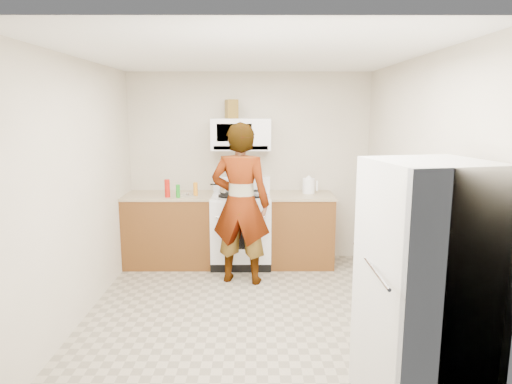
{
  "coord_description": "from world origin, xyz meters",
  "views": [
    {
      "loc": [
        0.08,
        -4.3,
        2.02
      ],
      "look_at": [
        0.09,
        0.55,
        1.14
      ],
      "focal_mm": 32.0,
      "sensor_mm": 36.0,
      "label": 1
    }
  ],
  "objects_px": {
    "microwave": "(241,134)",
    "fridge": "(424,288)",
    "person": "(241,204)",
    "kettle": "(309,186)",
    "gas_range": "(241,228)",
    "saucepan": "(228,187)"
  },
  "relations": [
    {
      "from": "microwave",
      "to": "fridge",
      "type": "distance_m",
      "value": 3.42
    },
    {
      "from": "person",
      "to": "kettle",
      "type": "xyz_separation_m",
      "value": [
        0.87,
        0.71,
        0.09
      ]
    },
    {
      "from": "gas_range",
      "to": "person",
      "type": "distance_m",
      "value": 0.77
    },
    {
      "from": "person",
      "to": "saucepan",
      "type": "xyz_separation_m",
      "value": [
        -0.18,
        0.7,
        0.07
      ]
    },
    {
      "from": "saucepan",
      "to": "kettle",
      "type": "bearing_deg",
      "value": 0.45
    },
    {
      "from": "person",
      "to": "kettle",
      "type": "bearing_deg",
      "value": -129.91
    },
    {
      "from": "gas_range",
      "to": "saucepan",
      "type": "xyz_separation_m",
      "value": [
        -0.17,
        0.08,
        0.53
      ]
    },
    {
      "from": "fridge",
      "to": "kettle",
      "type": "xyz_separation_m",
      "value": [
        -0.42,
        3.01,
        0.18
      ]
    },
    {
      "from": "gas_range",
      "to": "kettle",
      "type": "xyz_separation_m",
      "value": [
        0.88,
        0.09,
        0.55
      ]
    },
    {
      "from": "person",
      "to": "fridge",
      "type": "bearing_deg",
      "value": 130.11
    },
    {
      "from": "microwave",
      "to": "saucepan",
      "type": "relative_size",
      "value": 3.48
    },
    {
      "from": "person",
      "to": "fridge",
      "type": "height_order",
      "value": "person"
    },
    {
      "from": "gas_range",
      "to": "fridge",
      "type": "distance_m",
      "value": 3.22
    },
    {
      "from": "person",
      "to": "fridge",
      "type": "distance_m",
      "value": 2.64
    },
    {
      "from": "gas_range",
      "to": "kettle",
      "type": "distance_m",
      "value": 1.04
    },
    {
      "from": "microwave",
      "to": "fridge",
      "type": "height_order",
      "value": "microwave"
    },
    {
      "from": "gas_range",
      "to": "saucepan",
      "type": "height_order",
      "value": "gas_range"
    },
    {
      "from": "microwave",
      "to": "person",
      "type": "distance_m",
      "value": 1.07
    },
    {
      "from": "kettle",
      "to": "microwave",
      "type": "bearing_deg",
      "value": -172.77
    },
    {
      "from": "microwave",
      "to": "fridge",
      "type": "relative_size",
      "value": 0.45
    },
    {
      "from": "fridge",
      "to": "saucepan",
      "type": "xyz_separation_m",
      "value": [
        -1.47,
        3.0,
        0.16
      ]
    },
    {
      "from": "gas_range",
      "to": "person",
      "type": "height_order",
      "value": "person"
    }
  ]
}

